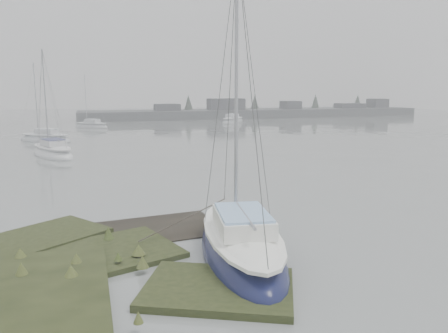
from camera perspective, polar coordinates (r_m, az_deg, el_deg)
ground at (r=40.17m, az=-13.88°, el=2.90°), size 160.00×160.00×0.00m
far_shoreline at (r=77.49m, az=4.92°, el=7.07°), size 60.00×8.00×4.15m
sailboat_main at (r=12.75m, az=2.22°, el=-10.54°), size 3.10×6.83×9.29m
sailboat_white at (r=33.95m, az=-21.46°, el=1.68°), size 4.11×6.11×8.24m
sailboat_far_a at (r=43.95m, az=-22.33°, el=3.35°), size 5.53×4.68×7.77m
sailboat_far_b at (r=63.87m, az=1.15°, el=5.96°), size 5.47×5.75×8.44m
sailboat_far_c at (r=57.99m, az=-16.95°, el=5.08°), size 4.86×4.71×7.19m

